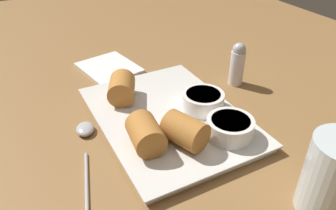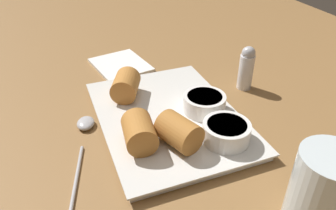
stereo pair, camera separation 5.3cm
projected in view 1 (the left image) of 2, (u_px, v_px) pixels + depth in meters
The scene contains 11 objects.
table_surface at pixel (160, 121), 57.62cm from camera, with size 180.00×140.00×2.00cm.
serving_plate at pixel (168, 118), 55.36cm from camera, with size 30.36×22.40×1.50cm.
roll_front_left at pixel (145, 132), 47.11cm from camera, with size 7.08×5.24×4.57cm.
roll_front_right at pixel (183, 130), 47.61cm from camera, with size 7.31×6.43×4.57cm.
roll_back_left at pixel (122, 87), 58.04cm from camera, with size 7.42×6.71×4.57cm.
dipping_bowl_near at pixel (203, 100), 55.60cm from camera, with size 7.17×7.17×2.92cm.
dipping_bowl_far at pixel (230, 127), 49.32cm from camera, with size 7.17×7.17×2.92cm.
spoon at pixel (85, 138), 51.15cm from camera, with size 19.90×6.93×1.29cm.
napkin at pixel (109, 68), 72.04cm from camera, with size 14.35×12.84×0.60cm.
drinking_glass at pixel (335, 178), 37.77cm from camera, with size 7.25×7.25×10.35cm.
salt_shaker at pixel (237, 64), 64.37cm from camera, with size 2.86×2.86×8.74cm.
Camera 1 is at (41.96, -20.48, 34.91)cm, focal length 35.00 mm.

